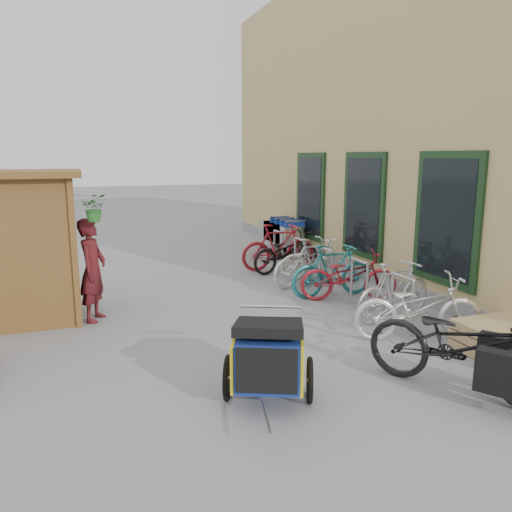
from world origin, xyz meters
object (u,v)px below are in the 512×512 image
object	(u,v)px
person_kiosk	(93,270)
bike_2	(349,276)
bike_0	(418,307)
bike_5	(315,259)
bike_4	(308,262)
bike_1	(395,291)
child_trailer	(269,354)
shopping_carts	(281,232)
pallet_stack	(511,342)
cargo_bike	(464,347)
bike_6	(286,252)
kiosk	(5,226)
bike_7	(279,247)
bike_3	(332,271)

from	to	relation	value
person_kiosk	bike_2	distance (m)	4.46
bike_0	bike_5	distance (m)	3.70
bike_2	bike_0	bearing A→B (deg)	-162.89
bike_4	bike_0	bearing A→B (deg)	165.66
person_kiosk	bike_1	bearing A→B (deg)	-86.98
child_trailer	bike_2	distance (m)	4.12
shopping_carts	child_trailer	bearing A→B (deg)	-114.04
child_trailer	bike_2	bearing A→B (deg)	71.69
bike_1	bike_2	size ratio (longest dim) A/B	0.92
pallet_stack	cargo_bike	size ratio (longest dim) A/B	0.55
bike_0	bike_2	xyz separation A→B (m)	(0.10, 2.10, -0.02)
bike_1	bike_5	xyz separation A→B (m)	(-0.00, 2.81, -0.03)
bike_6	kiosk	bearing A→B (deg)	95.49
cargo_bike	person_kiosk	bearing A→B (deg)	99.92
bike_6	bike_2	bearing A→B (deg)	171.11
kiosk	cargo_bike	size ratio (longest dim) A/B	1.14
kiosk	bike_7	world-z (taller)	kiosk
person_kiosk	bike_1	world-z (taller)	person_kiosk
bike_7	bike_2	bearing A→B (deg)	-174.85
kiosk	cargo_bike	bearing A→B (deg)	-42.02
bike_2	bike_6	world-z (taller)	bike_6
shopping_carts	bike_5	world-z (taller)	shopping_carts
pallet_stack	bike_0	distance (m)	1.25
child_trailer	cargo_bike	bearing A→B (deg)	7.64
kiosk	pallet_stack	xyz separation A→B (m)	(6.28, -3.87, -1.34)
shopping_carts	bike_0	size ratio (longest dim) A/B	1.03
shopping_carts	bike_3	distance (m)	4.36
child_trailer	cargo_bike	size ratio (longest dim) A/B	0.74
bike_5	bike_7	xyz separation A→B (m)	(-0.34, 1.19, 0.09)
person_kiosk	bike_2	world-z (taller)	person_kiosk
cargo_bike	bike_0	xyz separation A→B (m)	(0.61, 1.56, -0.07)
person_kiosk	kiosk	bearing A→B (deg)	97.71
child_trailer	cargo_bike	distance (m)	2.16
bike_4	bike_5	distance (m)	0.41
pallet_stack	bike_0	bearing A→B (deg)	126.48
bike_3	bike_4	size ratio (longest dim) A/B	0.93
person_kiosk	bike_4	world-z (taller)	person_kiosk
bike_6	bike_7	bearing A→B (deg)	5.57
bike_6	pallet_stack	bearing A→B (deg)	175.80
bike_3	kiosk	bearing A→B (deg)	86.21
pallet_stack	shopping_carts	distance (m)	7.71
bike_7	kiosk	bearing A→B (deg)	110.85
cargo_bike	bike_0	distance (m)	1.68
kiosk	shopping_carts	size ratio (longest dim) A/B	1.31
child_trailer	bike_4	bearing A→B (deg)	83.28
cargo_bike	bike_7	world-z (taller)	cargo_bike
bike_0	bike_4	bearing A→B (deg)	19.56
person_kiosk	bike_7	size ratio (longest dim) A/B	0.92
bike_0	bike_2	bearing A→B (deg)	15.50
pallet_stack	bike_2	bearing A→B (deg)	101.45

